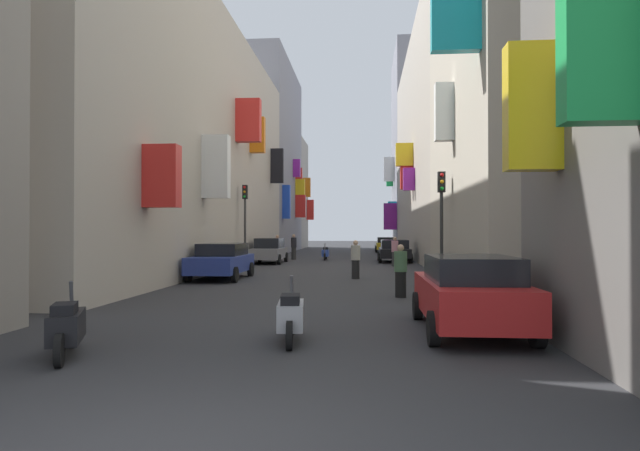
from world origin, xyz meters
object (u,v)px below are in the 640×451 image
at_px(parked_car_yellow, 386,244).
at_px(traffic_light_near_corner, 442,207).
at_px(parked_car_red, 469,292).
at_px(pedestrian_crossing, 395,252).
at_px(parked_car_grey, 269,250).
at_px(scooter_silver, 291,315).
at_px(scooter_black, 66,327).
at_px(parked_car_blue, 222,260).
at_px(pedestrian_near_left, 356,260).
at_px(scooter_blue, 325,253).
at_px(parked_car_black, 394,250).
at_px(pedestrian_far_away, 294,247).
at_px(pedestrian_mid_street, 277,247).
at_px(pedestrian_near_right, 401,271).
at_px(traffic_light_far_corner, 245,211).

bearing_deg(parked_car_yellow, traffic_light_near_corner, -88.21).
bearing_deg(parked_car_red, pedestrian_crossing, 91.04).
height_order(parked_car_grey, parked_car_yellow, parked_car_grey).
xyz_separation_m(scooter_silver, scooter_black, (-3.30, -1.40, 0.00)).
bearing_deg(parked_car_red, scooter_black, -158.76).
xyz_separation_m(parked_car_blue, traffic_light_near_corner, (8.57, -1.32, 2.05)).
bearing_deg(parked_car_grey, pedestrian_near_left, -62.07).
distance_m(parked_car_yellow, scooter_blue, 14.14).
xyz_separation_m(parked_car_black, pedestrian_far_away, (-6.64, 2.26, 0.12)).
height_order(parked_car_grey, pedestrian_far_away, pedestrian_far_away).
height_order(scooter_silver, pedestrian_mid_street, pedestrian_mid_street).
bearing_deg(scooter_silver, scooter_black, -157.02).
distance_m(pedestrian_crossing, pedestrian_near_left, 8.22).
bearing_deg(scooter_silver, parked_car_red, 19.46).
relative_size(parked_car_red, scooter_blue, 2.32).
relative_size(scooter_blue, pedestrian_near_right, 1.16).
bearing_deg(traffic_light_far_corner, scooter_blue, 63.18).
xyz_separation_m(pedestrian_mid_street, traffic_light_near_corner, (8.73, -16.06, 1.97)).
bearing_deg(traffic_light_far_corner, parked_car_yellow, 68.31).
bearing_deg(pedestrian_near_left, scooter_silver, -94.21).
bearing_deg(pedestrian_near_right, scooter_blue, 100.45).
bearing_deg(traffic_light_far_corner, parked_car_black, 33.72).
bearing_deg(pedestrian_far_away, parked_car_grey, -103.35).
height_order(scooter_blue, traffic_light_near_corner, traffic_light_near_corner).
xyz_separation_m(parked_car_grey, scooter_black, (1.17, -24.07, -0.32)).
xyz_separation_m(pedestrian_near_right, traffic_light_far_corner, (-7.45, 12.43, 2.23)).
bearing_deg(scooter_black, parked_car_red, 21.24).
bearing_deg(pedestrian_near_right, parked_car_grey, 112.84).
bearing_deg(pedestrian_far_away, traffic_light_far_corner, -101.64).
relative_size(parked_car_grey, pedestrian_far_away, 2.43).
xyz_separation_m(parked_car_yellow, scooter_silver, (-3.19, -39.80, -0.27)).
xyz_separation_m(parked_car_grey, scooter_blue, (3.14, 3.74, -0.32)).
distance_m(scooter_black, pedestrian_far_away, 28.10).
distance_m(pedestrian_near_left, pedestrian_near_right, 6.17).
relative_size(scooter_black, traffic_light_far_corner, 0.40).
xyz_separation_m(parked_car_yellow, pedestrian_crossing, (-0.24, -19.33, 0.07)).
relative_size(traffic_light_near_corner, traffic_light_far_corner, 0.93).
relative_size(parked_car_grey, pedestrian_crossing, 2.58).
bearing_deg(pedestrian_far_away, pedestrian_crossing, -43.95).
bearing_deg(scooter_silver, pedestrian_far_away, 97.49).
bearing_deg(pedestrian_far_away, parked_car_yellow, 62.93).
height_order(parked_car_yellow, scooter_black, parked_car_yellow).
bearing_deg(pedestrian_near_left, parked_car_black, 79.49).
distance_m(scooter_black, pedestrian_near_left, 14.53).
height_order(scooter_silver, pedestrian_crossing, pedestrian_crossing).
bearing_deg(scooter_black, pedestrian_mid_street, 92.71).
distance_m(parked_car_black, pedestrian_mid_street, 8.07).
bearing_deg(parked_car_yellow, pedestrian_far_away, -117.07).
xyz_separation_m(parked_car_grey, parked_car_black, (7.60, 1.77, -0.05)).
distance_m(parked_car_blue, scooter_black, 13.36).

